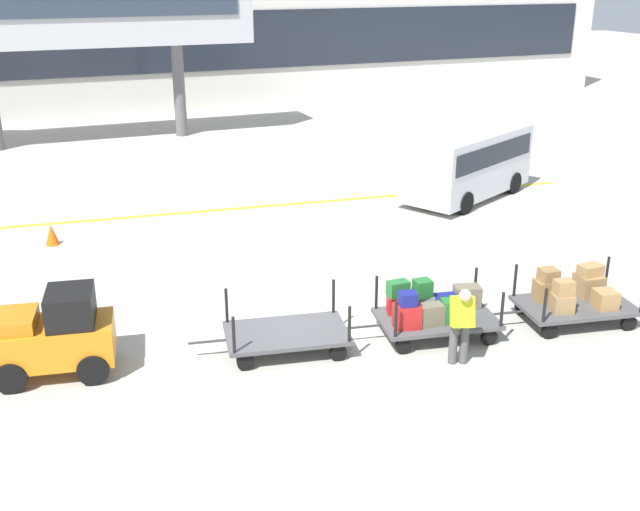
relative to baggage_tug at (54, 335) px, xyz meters
name	(u,v)px	position (x,y,z in m)	size (l,w,h in m)	color
ground_plane	(296,337)	(4.45, -0.26, -0.75)	(120.00, 120.00, 0.00)	#B2ADA0
apron_lead_line	(275,205)	(6.95, 8.35, -0.75)	(19.22, 0.20, 0.01)	yellow
terminal_building	(107,49)	(4.45, 25.71, 2.42)	(55.52, 2.51, 6.33)	silver
jet_bridge	(36,15)	(1.17, 19.73, 4.37)	(15.60, 3.00, 6.49)	#B7B7BC
baggage_tug	(54,335)	(0.00, 0.00, 0.00)	(2.26, 1.53, 1.58)	orange
baggage_cart_lead	(286,334)	(4.10, -0.70, -0.41)	(3.08, 1.77, 1.10)	#4C4C4F
baggage_cart_middle	(433,310)	(6.98, -1.18, -0.20)	(3.08, 1.77, 1.12)	#4C4C4F
baggage_cart_tail	(575,296)	(10.02, -1.67, -0.21)	(3.08, 1.77, 1.10)	#4C4C4F
baggage_handler	(461,322)	(6.84, -2.42, 0.11)	(0.52, 0.53, 1.56)	#4C4C4C
shuttle_van	(467,160)	(12.80, 6.91, 0.48)	(5.14, 3.86, 2.10)	silver
safety_cone_near	(52,235)	(0.37, 7.19, -0.48)	(0.36, 0.36, 0.55)	#EA590F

